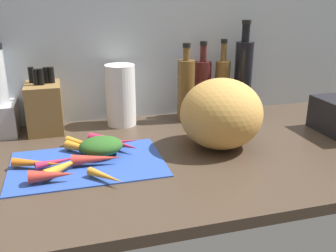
% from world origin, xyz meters
% --- Properties ---
extents(ground_plane, '(1.70, 0.80, 0.03)m').
position_xyz_m(ground_plane, '(0.00, 0.00, -0.01)').
color(ground_plane, '#47382B').
extents(wall_back, '(1.70, 0.03, 0.60)m').
position_xyz_m(wall_back, '(0.00, 0.39, 0.30)').
color(wall_back, '#ADB7C1').
rests_on(wall_back, ground_plane).
extents(cutting_board, '(0.43, 0.28, 0.01)m').
position_xyz_m(cutting_board, '(-0.27, -0.03, 0.00)').
color(cutting_board, '#2D51B7').
rests_on(cutting_board, ground_plane).
extents(carrot_0, '(0.14, 0.05, 0.03)m').
position_xyz_m(carrot_0, '(-0.25, -0.05, 0.02)').
color(carrot_0, red).
rests_on(carrot_0, cutting_board).
extents(carrot_1, '(0.16, 0.04, 0.03)m').
position_xyz_m(carrot_1, '(-0.19, 0.07, 0.02)').
color(carrot_1, '#B2264C').
rests_on(carrot_1, cutting_board).
extents(carrot_2, '(0.15, 0.14, 0.03)m').
position_xyz_m(carrot_2, '(-0.26, 0.03, 0.02)').
color(carrot_2, orange).
rests_on(carrot_2, cutting_board).
extents(carrot_3, '(0.12, 0.05, 0.03)m').
position_xyz_m(carrot_3, '(-0.37, -0.12, 0.03)').
color(carrot_3, red).
rests_on(carrot_3, cutting_board).
extents(carrot_4, '(0.13, 0.05, 0.02)m').
position_xyz_m(carrot_4, '(-0.35, -0.03, 0.02)').
color(carrot_4, '#B2264C').
rests_on(carrot_4, cutting_board).
extents(carrot_5, '(0.12, 0.12, 0.03)m').
position_xyz_m(carrot_5, '(-0.17, 0.04, 0.02)').
color(carrot_5, '#B2264C').
rests_on(carrot_5, cutting_board).
extents(carrot_6, '(0.13, 0.10, 0.03)m').
position_xyz_m(carrot_6, '(-0.19, 0.09, 0.02)').
color(carrot_6, '#B2264C').
rests_on(carrot_6, cutting_board).
extents(carrot_7, '(0.13, 0.13, 0.03)m').
position_xyz_m(carrot_7, '(-0.27, 0.07, 0.02)').
color(carrot_7, orange).
rests_on(carrot_7, cutting_board).
extents(carrot_8, '(0.15, 0.08, 0.03)m').
position_xyz_m(carrot_8, '(-0.40, -0.03, 0.02)').
color(carrot_8, orange).
rests_on(carrot_8, cutting_board).
extents(carrot_9, '(0.13, 0.12, 0.03)m').
position_xyz_m(carrot_9, '(-0.33, -0.07, 0.02)').
color(carrot_9, orange).
rests_on(carrot_9, cutting_board).
extents(carrot_10, '(0.09, 0.10, 0.02)m').
position_xyz_m(carrot_10, '(-0.23, -0.16, 0.02)').
color(carrot_10, orange).
rests_on(carrot_10, cutting_board).
extents(carrot_greens_pile, '(0.13, 0.10, 0.05)m').
position_xyz_m(carrot_greens_pile, '(-0.23, 0.01, 0.04)').
color(carrot_greens_pile, '#2D6023').
rests_on(carrot_greens_pile, cutting_board).
extents(winter_squash, '(0.26, 0.25, 0.22)m').
position_xyz_m(winter_squash, '(0.15, -0.01, 0.11)').
color(winter_squash, gold).
rests_on(winter_squash, ground_plane).
extents(knife_block, '(0.12, 0.17, 0.23)m').
position_xyz_m(knife_block, '(-0.39, 0.30, 0.09)').
color(knife_block, brown).
rests_on(knife_block, ground_plane).
extents(paper_towel_roll, '(0.11, 0.11, 0.22)m').
position_xyz_m(paper_towel_roll, '(-0.12, 0.30, 0.11)').
color(paper_towel_roll, white).
rests_on(paper_towel_roll, ground_plane).
extents(bottle_0, '(0.07, 0.07, 0.30)m').
position_xyz_m(bottle_0, '(0.12, 0.27, 0.12)').
color(bottle_0, brown).
rests_on(bottle_0, ground_plane).
extents(bottle_1, '(0.07, 0.07, 0.30)m').
position_xyz_m(bottle_1, '(0.21, 0.32, 0.12)').
color(bottle_1, '#471919').
rests_on(bottle_1, ground_plane).
extents(bottle_2, '(0.06, 0.06, 0.30)m').
position_xyz_m(bottle_2, '(0.28, 0.30, 0.12)').
color(bottle_2, brown).
rests_on(bottle_2, ground_plane).
extents(bottle_3, '(0.07, 0.07, 0.37)m').
position_xyz_m(bottle_3, '(0.37, 0.29, 0.16)').
color(bottle_3, black).
rests_on(bottle_3, ground_plane).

